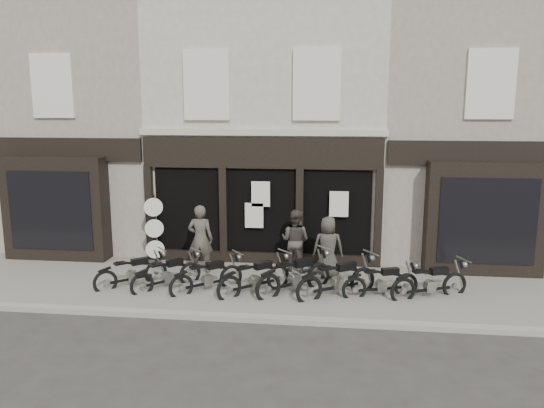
# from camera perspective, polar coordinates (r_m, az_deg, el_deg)

# --- Properties ---
(ground_plane) EXTENTS (90.00, 90.00, 0.00)m
(ground_plane) POSITION_cam_1_polar(r_m,az_deg,el_deg) (13.55, -2.86, -10.34)
(ground_plane) COLOR #2D2B28
(ground_plane) RESTS_ON ground
(pavement) EXTENTS (30.00, 4.20, 0.12)m
(pavement) POSITION_cam_1_polar(r_m,az_deg,el_deg) (14.36, -2.25, -8.84)
(pavement) COLOR slate
(pavement) RESTS_ON ground_plane
(kerb) EXTENTS (30.00, 0.25, 0.13)m
(kerb) POSITION_cam_1_polar(r_m,az_deg,el_deg) (12.38, -3.84, -12.10)
(kerb) COLOR gray
(kerb) RESTS_ON ground_plane
(central_building) EXTENTS (7.30, 6.22, 8.34)m
(central_building) POSITION_cam_1_polar(r_m,az_deg,el_deg) (18.56, 0.11, 8.28)
(central_building) COLOR #BEB7A3
(central_building) RESTS_ON ground
(neighbour_left) EXTENTS (5.60, 6.73, 8.34)m
(neighbour_left) POSITION_cam_1_polar(r_m,az_deg,el_deg) (20.25, -18.23, 7.83)
(neighbour_left) COLOR gray
(neighbour_left) RESTS_ON ground
(neighbour_right) EXTENTS (5.60, 6.73, 8.34)m
(neighbour_right) POSITION_cam_1_polar(r_m,az_deg,el_deg) (18.85, 19.82, 7.57)
(neighbour_right) COLOR gray
(neighbour_right) RESTS_ON ground
(motorcycle_0) EXTENTS (1.66, 1.53, 0.97)m
(motorcycle_0) POSITION_cam_1_polar(r_m,az_deg,el_deg) (14.70, -14.81, -7.38)
(motorcycle_0) COLOR black
(motorcycle_0) RESTS_ON ground
(motorcycle_1) EXTENTS (1.60, 1.66, 0.99)m
(motorcycle_1) POSITION_cam_1_polar(r_m,az_deg,el_deg) (14.33, -11.17, -7.67)
(motorcycle_1) COLOR black
(motorcycle_1) RESTS_ON ground
(motorcycle_2) EXTENTS (1.75, 1.53, 1.00)m
(motorcycle_2) POSITION_cam_1_polar(r_m,az_deg,el_deg) (13.94, -6.94, -8.04)
(motorcycle_2) COLOR black
(motorcycle_2) RESTS_ON ground
(motorcycle_3) EXTENTS (1.80, 1.68, 1.06)m
(motorcycle_3) POSITION_cam_1_polar(r_m,az_deg,el_deg) (13.70, -1.81, -8.21)
(motorcycle_3) COLOR black
(motorcycle_3) RESTS_ON ground
(motorcycle_4) EXTENTS (1.93, 1.78, 1.13)m
(motorcycle_4) POSITION_cam_1_polar(r_m,az_deg,el_deg) (13.73, 2.48, -8.05)
(motorcycle_4) COLOR black
(motorcycle_4) RESTS_ON ground
(motorcycle_5) EXTENTS (2.06, 1.54, 1.12)m
(motorcycle_5) POSITION_cam_1_polar(r_m,az_deg,el_deg) (13.56, 7.06, -8.38)
(motorcycle_5) COLOR black
(motorcycle_5) RESTS_ON ground
(motorcycle_6) EXTENTS (1.96, 0.94, 0.98)m
(motorcycle_6) POSITION_cam_1_polar(r_m,az_deg,el_deg) (13.75, 11.69, -8.51)
(motorcycle_6) COLOR black
(motorcycle_6) RESTS_ON ground
(motorcycle_7) EXTENTS (2.02, 1.13, 1.03)m
(motorcycle_7) POSITION_cam_1_polar(r_m,az_deg,el_deg) (13.94, 16.65, -8.39)
(motorcycle_7) COLOR black
(motorcycle_7) RESTS_ON ground
(man_left) EXTENTS (0.73, 0.49, 1.96)m
(man_left) POSITION_cam_1_polar(r_m,az_deg,el_deg) (15.20, -7.70, -3.73)
(man_left) COLOR #444038
(man_left) RESTS_ON pavement
(man_centre) EXTENTS (1.06, 0.95, 1.80)m
(man_centre) POSITION_cam_1_polar(r_m,az_deg,el_deg) (15.23, 2.51, -3.93)
(man_centre) COLOR #3E3A32
(man_centre) RESTS_ON pavement
(man_right) EXTENTS (0.87, 0.59, 1.72)m
(man_right) POSITION_cam_1_polar(r_m,az_deg,el_deg) (14.72, 6.05, -4.64)
(man_right) COLOR #38342F
(man_right) RESTS_ON pavement
(advert_sign_post) EXTENTS (0.53, 0.35, 2.25)m
(advert_sign_post) POSITION_cam_1_polar(r_m,az_deg,el_deg) (16.00, -12.49, -3.18)
(advert_sign_post) COLOR black
(advert_sign_post) RESTS_ON ground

